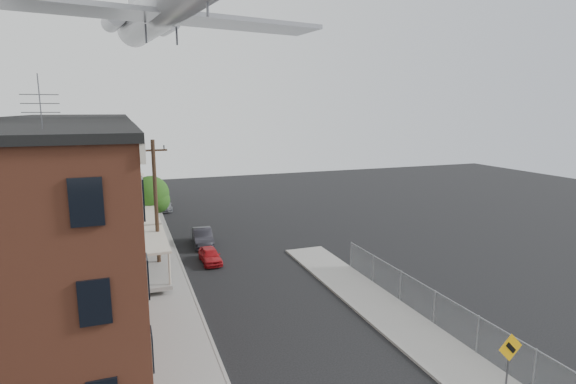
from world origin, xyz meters
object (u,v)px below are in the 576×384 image
utility_pole (156,205)px  car_far (164,205)px  street_tree (152,196)px  car_near (210,255)px  airplane (161,8)px  car_mid (202,237)px  warning_sign (509,356)px

utility_pole → car_far: bearing=84.1°
street_tree → car_far: (1.67, 9.42, -2.88)m
car_near → airplane: (-2.05, 5.62, 17.88)m
car_mid → car_far: bearing=100.9°
car_far → airplane: size_ratio=0.14×
street_tree → airplane: (1.21, -3.82, 14.99)m
car_mid → airplane: size_ratio=0.15×
airplane → utility_pole: bearing=-104.1°
car_mid → car_far: size_ratio=1.06×
car_mid → car_far: (-1.80, 14.37, -0.12)m
warning_sign → airplane: airplane is taller
street_tree → utility_pole: bearing=-91.9°
street_tree → car_near: size_ratio=1.60×
airplane → car_mid: bearing=-26.4°
street_tree → car_far: 9.99m
car_near → utility_pole: bearing=-173.7°
car_far → airplane: 22.25m
warning_sign → utility_pole: utility_pole is taller
warning_sign → car_mid: 25.15m
street_tree → airplane: size_ratio=0.19×
car_far → car_mid: bearing=-82.3°
utility_pole → car_near: bearing=7.6°
utility_pole → airplane: airplane is taller
utility_pole → street_tree: bearing=88.1°
warning_sign → car_far: (-9.20, 38.37, -1.32)m
street_tree → airplane: airplane is taller
utility_pole → car_far: size_ratio=2.30×
airplane → car_near: bearing=-70.0°
utility_pole → street_tree: size_ratio=1.73×
airplane → car_far: bearing=88.0°
car_far → airplane: (-0.46, -13.25, 17.87)m
utility_pole → car_far: utility_pole is taller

